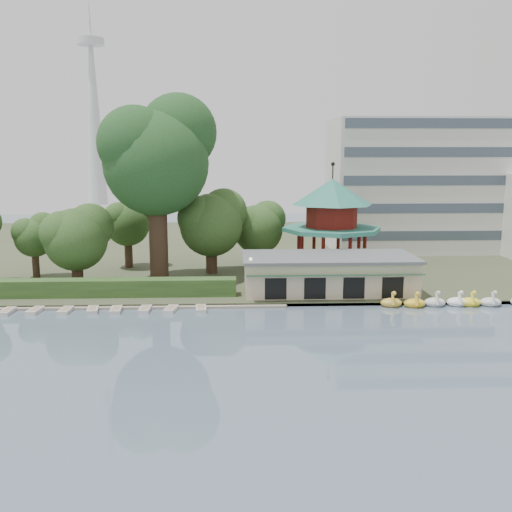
{
  "coord_description": "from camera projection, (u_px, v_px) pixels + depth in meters",
  "views": [
    {
      "loc": [
        -0.26,
        -38.17,
        14.96
      ],
      "look_at": [
        2.0,
        18.0,
        5.0
      ],
      "focal_mm": 40.0,
      "sensor_mm": 36.0,
      "label": 1
    }
  ],
  "objects": [
    {
      "name": "broadcast_tower",
      "position": [
        93.0,
        91.0,
        170.32
      ],
      "size": [
        8.0,
        8.0,
        96.0
      ],
      "color": "silver",
      "rests_on": "ground"
    },
    {
      "name": "moored_rowboats",
      "position": [
        78.0,
        310.0,
        55.07
      ],
      "size": [
        24.83,
        2.71,
        0.36
      ],
      "color": "beige",
      "rests_on": "ground"
    },
    {
      "name": "hedge",
      "position": [
        93.0,
        288.0,
        59.52
      ],
      "size": [
        30.0,
        2.0,
        1.8
      ],
      "primitive_type": "cube",
      "color": "#325323",
      "rests_on": "shore"
    },
    {
      "name": "shore",
      "position": [
        235.0,
        249.0,
        91.3
      ],
      "size": [
        220.0,
        70.0,
        0.4
      ],
      "primitive_type": "cube",
      "color": "#424930",
      "rests_on": "ground"
    },
    {
      "name": "lamp_post",
      "position": [
        251.0,
        270.0,
        58.34
      ],
      "size": [
        0.36,
        0.36,
        4.28
      ],
      "color": "black",
      "rests_on": "shore"
    },
    {
      "name": "embankment",
      "position": [
        236.0,
        305.0,
        57.17
      ],
      "size": [
        220.0,
        0.6,
        0.3
      ],
      "primitive_type": "cube",
      "color": "gray",
      "rests_on": "ground"
    },
    {
      "name": "small_trees",
      "position": [
        146.0,
        227.0,
        69.38
      ],
      "size": [
        39.63,
        16.95,
        10.52
      ],
      "color": "#3A281C",
      "rests_on": "shore"
    },
    {
      "name": "dock",
      "position": [
        116.0,
        307.0,
        56.6
      ],
      "size": [
        34.0,
        1.6,
        0.24
      ],
      "primitive_type": "cube",
      "color": "gray",
      "rests_on": "ground"
    },
    {
      "name": "pavilion",
      "position": [
        332.0,
        216.0,
        70.82
      ],
      "size": [
        12.4,
        12.4,
        13.5
      ],
      "color": "beige",
      "rests_on": "shore"
    },
    {
      "name": "boathouse",
      "position": [
        328.0,
        273.0,
        61.77
      ],
      "size": [
        18.6,
        9.39,
        3.9
      ],
      "color": "beige",
      "rests_on": "shore"
    },
    {
      "name": "office_building",
      "position": [
        446.0,
        190.0,
        87.97
      ],
      "size": [
        38.0,
        18.0,
        20.0
      ],
      "color": "silver",
      "rests_on": "shore"
    },
    {
      "name": "swan_boats",
      "position": [
        483.0,
        302.0,
        57.37
      ],
      "size": [
        20.35,
        2.09,
        1.92
      ],
      "color": "gold",
      "rests_on": "ground"
    },
    {
      "name": "ground_plane",
      "position": [
        238.0,
        370.0,
        40.17
      ],
      "size": [
        220.0,
        220.0,
        0.0
      ],
      "primitive_type": "plane",
      "color": "slate",
      "rests_on": "ground"
    },
    {
      "name": "big_tree",
      "position": [
        158.0,
        153.0,
        64.91
      ],
      "size": [
        13.22,
        12.31,
        21.69
      ],
      "color": "#3A281C",
      "rests_on": "shore"
    }
  ]
}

